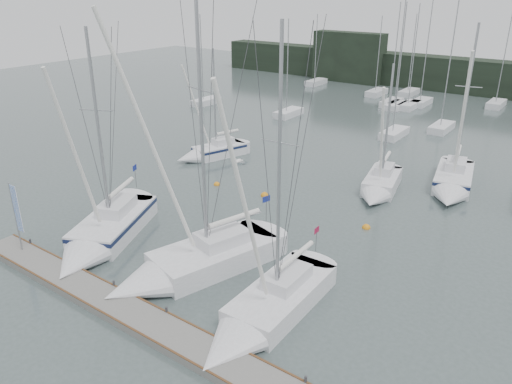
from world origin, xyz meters
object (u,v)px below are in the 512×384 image
(buoy_a, at_px, (265,196))
(dock_banner, at_px, (16,212))
(sailboat_mid_d, at_px, (452,184))
(buoy_b, at_px, (366,228))
(sailboat_near_right, at_px, (259,317))
(sailboat_mid_a, at_px, (208,153))
(sailboat_mid_c, at_px, (379,188))
(sailboat_near_center, at_px, (180,268))
(buoy_c, at_px, (217,185))
(sailboat_near_left, at_px, (100,237))

(buoy_a, relative_size, dock_banner, 0.14)
(sailboat_mid_d, relative_size, buoy_b, 24.06)
(dock_banner, bearing_deg, sailboat_near_right, 10.56)
(sailboat_mid_a, xyz_separation_m, sailboat_mid_c, (16.70, 1.20, 0.01))
(sailboat_near_center, bearing_deg, buoy_a, 119.56)
(buoy_b, relative_size, buoy_c, 1.08)
(sailboat_near_left, height_order, buoy_c, sailboat_near_left)
(sailboat_near_right, height_order, dock_banner, sailboat_near_right)
(buoy_b, bearing_deg, sailboat_mid_a, 165.45)
(sailboat_near_center, relative_size, sailboat_mid_a, 1.64)
(sailboat_near_left, height_order, sailboat_mid_a, sailboat_near_left)
(buoy_a, bearing_deg, sailboat_mid_a, 155.71)
(sailboat_mid_c, relative_size, sailboat_mid_d, 0.78)
(sailboat_mid_a, bearing_deg, sailboat_mid_d, 31.99)
(sailboat_mid_a, distance_m, sailboat_mid_c, 16.74)
(sailboat_mid_c, bearing_deg, buoy_c, -165.02)
(dock_banner, bearing_deg, buoy_a, 68.15)
(buoy_c, xyz_separation_m, dock_banner, (-1.95, -15.87, 3.01))
(buoy_a, height_order, buoy_c, buoy_a)
(buoy_b, bearing_deg, sailboat_mid_d, 74.29)
(sailboat_near_center, relative_size, sailboat_mid_c, 1.66)
(buoy_c, bearing_deg, sailboat_mid_c, 27.03)
(sailboat_near_left, height_order, buoy_a, sailboat_near_left)
(sailboat_near_right, bearing_deg, sailboat_near_center, 169.85)
(sailboat_near_left, distance_m, sailboat_near_center, 6.68)
(sailboat_mid_c, height_order, dock_banner, sailboat_mid_c)
(sailboat_near_left, xyz_separation_m, sailboat_mid_c, (10.86, 18.28, -0.08))
(sailboat_near_left, relative_size, sailboat_near_right, 0.95)
(sailboat_mid_d, height_order, buoy_c, sailboat_mid_d)
(sailboat_mid_a, distance_m, buoy_c, 6.94)
(sailboat_near_left, distance_m, buoy_b, 17.60)
(sailboat_near_left, height_order, dock_banner, sailboat_near_left)
(sailboat_near_right, relative_size, buoy_c, 28.76)
(sailboat_near_right, bearing_deg, sailboat_mid_c, 94.28)
(sailboat_near_center, relative_size, buoy_b, 31.27)
(sailboat_near_right, distance_m, buoy_b, 12.92)
(sailboat_mid_c, relative_size, buoy_a, 17.40)
(sailboat_mid_a, bearing_deg, sailboat_mid_c, 22.43)
(sailboat_near_right, xyz_separation_m, buoy_b, (-0.24, 12.91, -0.54))
(sailboat_near_left, distance_m, sailboat_mid_d, 27.03)
(sailboat_mid_a, height_order, sailboat_mid_c, sailboat_mid_a)
(sailboat_near_left, bearing_deg, sailboat_mid_d, 31.01)
(sailboat_near_right, bearing_deg, buoy_b, 89.48)
(buoy_a, relative_size, buoy_c, 1.17)
(buoy_c, bearing_deg, dock_banner, -97.02)
(sailboat_mid_a, relative_size, sailboat_mid_c, 1.01)
(sailboat_mid_d, bearing_deg, sailboat_mid_a, -177.76)
(sailboat_near_right, height_order, sailboat_mid_c, sailboat_near_right)
(sailboat_near_center, xyz_separation_m, dock_banner, (-9.43, -3.86, 2.40))
(sailboat_mid_a, distance_m, sailboat_mid_d, 21.82)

